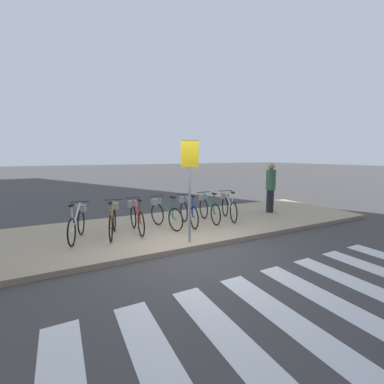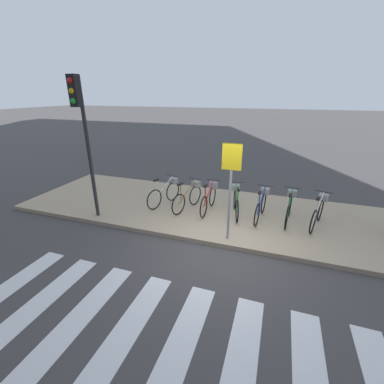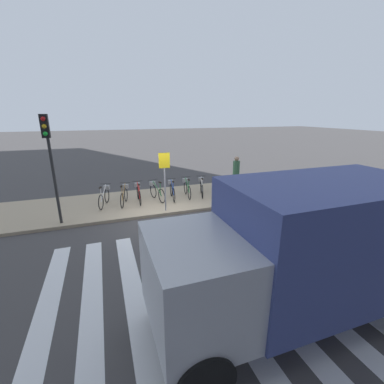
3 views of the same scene
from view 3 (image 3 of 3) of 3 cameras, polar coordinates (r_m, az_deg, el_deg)
ground_plane at (r=10.46m, az=-5.92°, el=-5.30°), size 120.00×120.00×0.00m
sidewalk at (r=12.13m, az=-8.00°, el=-1.88°), size 13.67×3.70×0.12m
road_crosswalk at (r=6.00m, az=7.82°, el=-24.39°), size 7.65×8.00×0.01m
parked_bicycle_0 at (r=11.73m, az=-18.88°, el=-0.84°), size 0.60×1.48×0.94m
parked_bicycle_1 at (r=11.66m, az=-14.81°, el=-0.58°), size 0.57×1.49×0.94m
parked_bicycle_2 at (r=11.80m, az=-11.80°, el=-0.15°), size 0.46×1.53×0.94m
parked_bicycle_3 at (r=11.94m, az=-7.93°, el=0.24°), size 0.53×1.50×0.94m
parked_bicycle_4 at (r=12.06m, az=-4.45°, el=0.53°), size 0.46×1.53×0.94m
parked_bicycle_5 at (r=12.34m, az=-1.14°, el=0.96°), size 0.46×1.53×0.94m
parked_bicycle_6 at (r=12.54m, az=2.14°, el=1.22°), size 0.60×1.47×0.94m
truck at (r=5.26m, az=22.84°, el=-11.23°), size 5.23×2.09×2.81m
pedestrian at (r=13.30m, az=9.76°, el=4.23°), size 0.34×0.34×1.79m
traffic_light at (r=9.88m, az=-29.22°, el=8.51°), size 0.24×0.40×3.83m
sign_post at (r=10.23m, az=-6.11°, el=4.43°), size 0.44×0.07×2.39m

